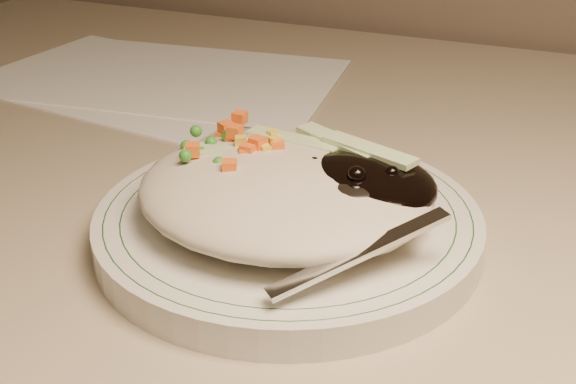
% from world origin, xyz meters
% --- Properties ---
extents(desk, '(1.40, 0.70, 0.74)m').
position_xyz_m(desk, '(0.00, 1.38, 0.54)').
color(desk, tan).
rests_on(desk, ground).
extents(plate, '(0.26, 0.26, 0.02)m').
position_xyz_m(plate, '(-0.09, 1.22, 0.75)').
color(plate, silver).
rests_on(plate, desk).
extents(plate_rim, '(0.24, 0.24, 0.00)m').
position_xyz_m(plate_rim, '(-0.09, 1.22, 0.76)').
color(plate_rim, '#144723').
rests_on(plate_rim, plate).
extents(meal, '(0.21, 0.19, 0.05)m').
position_xyz_m(meal, '(-0.08, 1.22, 0.78)').
color(meal, '#B9AD96').
rests_on(meal, plate).
extents(papers, '(0.38, 0.27, 0.00)m').
position_xyz_m(papers, '(-0.33, 1.48, 0.74)').
color(papers, white).
rests_on(papers, desk).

